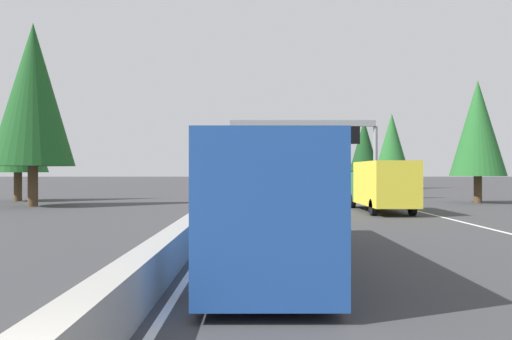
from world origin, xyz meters
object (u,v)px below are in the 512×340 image
object	(u,v)px
bus_far_left	(263,197)
box_truck_distant_b	(381,184)
conifer_right_far	(364,145)
sedan_near_right	(290,188)
conifer_left_foreground	(33,95)
oncoming_near	(207,180)
conifer_right_distant	(344,156)
sedan_mid_left	(255,182)
conifer_right_mid	(392,143)
sign_gantry_overhead	(305,137)
sedan_near_center	(257,190)
conifer_right_near	(478,128)
conifer_left_near	(18,122)

from	to	relation	value
bus_far_left	box_truck_distant_b	bearing A→B (deg)	-23.44
bus_far_left	conifer_right_far	distance (m)	75.99
box_truck_distant_b	bus_far_left	bearing A→B (deg)	156.56
sedan_near_right	conifer_left_foreground	size ratio (longest dim) A/B	0.35
oncoming_near	conifer_right_distant	bearing A→B (deg)	109.52
sedan_mid_left	bus_far_left	bearing A→B (deg)	-179.90
conifer_right_mid	conifer_right_far	size ratio (longest dim) A/B	0.93
sedan_mid_left	oncoming_near	bearing A→B (deg)	47.25
sign_gantry_overhead	oncoming_near	bearing A→B (deg)	15.84
sedan_near_center	conifer_right_mid	size ratio (longest dim) A/B	0.43
sedan_near_center	conifer_right_near	bearing A→B (deg)	-119.66
sedan_near_right	sedan_near_center	bearing A→B (deg)	138.98
conifer_right_near	conifer_right_distant	distance (m)	57.24
conifer_right_far	conifer_right_distant	distance (m)	8.84
oncoming_near	conifer_left_foreground	size ratio (longest dim) A/B	0.45
conifer_left_foreground	sign_gantry_overhead	bearing A→B (deg)	-66.08
conifer_right_near	box_truck_distant_b	bearing A→B (deg)	131.25
conifer_right_far	sedan_near_center	bearing A→B (deg)	154.89
bus_far_left	box_truck_distant_b	world-z (taller)	bus_far_left
box_truck_distant_b	oncoming_near	size ratio (longest dim) A/B	1.52
conifer_right_near	conifer_right_mid	size ratio (longest dim) A/B	0.89
conifer_right_mid	conifer_left_near	xyz separation A→B (m)	(-29.38, 37.74, 0.08)
sign_gantry_overhead	bus_far_left	distance (m)	30.29
bus_far_left	conifer_left_foreground	distance (m)	26.81
box_truck_distant_b	conifer_left_foreground	distance (m)	23.69
sign_gantry_overhead	box_truck_distant_b	distance (m)	14.04
sedan_near_center	conifer_right_far	xyz separation A→B (m)	(39.34, -18.44, 6.10)
conifer_right_mid	conifer_left_near	bearing A→B (deg)	127.91
sedan_near_center	box_truck_distant_b	bearing A→B (deg)	-157.60
sign_gantry_overhead	sedan_mid_left	xyz separation A→B (m)	(35.90, 4.16, -4.64)
sign_gantry_overhead	conifer_right_distant	world-z (taller)	conifer_right_distant
sign_gantry_overhead	conifer_right_far	distance (m)	46.07
conifer_left_near	sedan_mid_left	bearing A→B (deg)	-26.38
sedan_near_center	conifer_right_near	size ratio (longest dim) A/B	0.48
sedan_mid_left	oncoming_near	world-z (taller)	oncoming_near
oncoming_near	sedan_near_right	bearing A→B (deg)	18.37
conifer_right_near	conifer_left_foreground	bearing A→B (deg)	96.36
sedan_near_center	conifer_right_distant	distance (m)	50.78
conifer_right_near	conifer_right_far	bearing A→B (deg)	-2.24
sedan_near_right	sedan_near_center	distance (m)	5.19
sedan_near_center	oncoming_near	size ratio (longest dim) A/B	0.79
bus_far_left	oncoming_near	size ratio (longest dim) A/B	2.05
sign_gantry_overhead	sedan_mid_left	size ratio (longest dim) A/B	2.88
oncoming_near	conifer_right_far	distance (m)	27.34
bus_far_left	conifer_right_distant	size ratio (longest dim) A/B	1.33
sedan_near_center	conifer_right_distant	world-z (taller)	conifer_right_distant
conifer_right_mid	conifer_right_distant	world-z (taller)	conifer_right_mid
sedan_mid_left	conifer_right_mid	bearing A→B (deg)	-115.33
box_truck_distant_b	conifer_left_near	world-z (taller)	conifer_left_near
bus_far_left	conifer_right_far	xyz separation A→B (m)	(73.55, -18.42, 5.06)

